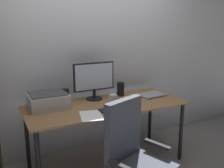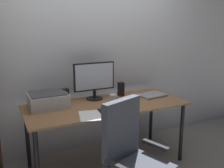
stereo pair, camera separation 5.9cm
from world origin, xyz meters
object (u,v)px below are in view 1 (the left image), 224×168
Objects in this scene: coffee_mug at (113,99)px; speaker_left at (66,96)px; laptop at (152,95)px; keyboard at (113,109)px; office_chair at (135,166)px; printer at (48,100)px; mouse at (130,105)px; desk at (106,110)px; speaker_right at (120,89)px; monitor at (94,79)px.

coffee_mug is 0.59× the size of speaker_left.
laptop is 1.88× the size of speaker_left.
speaker_left reaches higher than keyboard.
keyboard is 0.29× the size of office_chair.
printer reaches higher than coffee_mug.
laptop is 0.32× the size of office_chair.
mouse is 0.96× the size of coffee_mug.
desk is 17.82× the size of coffee_mug.
keyboard is at bearing -97.87° from desk.
coffee_mug is 0.59× the size of speaker_right.
keyboard is (0.02, -0.45, -0.24)m from monitor.
printer is (-0.56, -0.06, -0.17)m from monitor.
speaker_right is 0.43× the size of printer.
speaker_left is at bearing 180.00° from speaker_right.
speaker_left reaches higher than desk.
keyboard is 0.69m from office_chair.
keyboard is at bearing -127.12° from speaker_right.
speaker_left reaches higher than mouse.
monitor is at bearing 1.29° from speaker_left.
laptop is 1.88× the size of speaker_right.
printer is (-0.91, -0.05, -0.00)m from speaker_right.
monitor reaches higher than speaker_left.
mouse is 0.23m from coffee_mug.
mouse is 0.88m from printer.
speaker_right is at bearing -1.29° from monitor.
speaker_right is (0.70, 0.00, 0.00)m from speaker_left.
mouse is 0.45m from speaker_right.
desk is 0.87m from office_chair.
desk is 0.48m from speaker_left.
speaker_left is 1.00× the size of speaker_right.
monitor is at bearing 118.65° from coffee_mug.
mouse reaches higher than keyboard.
mouse is 0.52m from laptop.
office_chair is at bearing -98.73° from keyboard.
mouse is 0.56× the size of speaker_left.
printer is (-1.26, 0.13, 0.07)m from laptop.
monitor is 0.76m from laptop.
coffee_mug is 0.57m from laptop.
printer is at bearing 163.84° from desk.
office_chair is at bearing -94.81° from monitor.
keyboard is at bearing -165.08° from laptop.
keyboard is at bearing 59.91° from office_chair.
monitor reaches higher than coffee_mug.
speaker_right reaches higher than printer.
speaker_left is at bearing 148.19° from mouse.
speaker_right is 1.20m from office_chair.
coffee_mug is at bearing 121.92° from mouse.
office_chair is (0.47, -1.01, -0.36)m from printer.
mouse is 0.73m from speaker_left.
coffee_mug is 0.31× the size of laptop.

